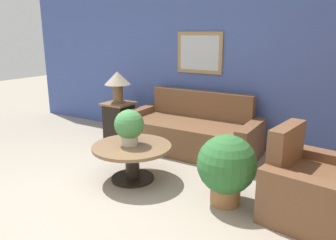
{
  "coord_description": "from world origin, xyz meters",
  "views": [
    {
      "loc": [
        2.47,
        -2.2,
        1.81
      ],
      "look_at": [
        0.12,
        1.65,
        0.63
      ],
      "focal_mm": 35.0,
      "sensor_mm": 36.0,
      "label": 1
    }
  ],
  "objects_px": {
    "couch_main": "(191,132)",
    "potted_plant_on_table": "(129,126)",
    "armchair": "(321,192)",
    "potted_plant_floor": "(226,167)",
    "coffee_table": "(132,155)",
    "table_lamp": "(118,81)",
    "side_table": "(119,120)"
  },
  "relations": [
    {
      "from": "couch_main",
      "to": "potted_plant_on_table",
      "type": "height_order",
      "value": "couch_main"
    },
    {
      "from": "armchair",
      "to": "couch_main",
      "type": "bearing_deg",
      "value": 69.45
    },
    {
      "from": "armchair",
      "to": "potted_plant_floor",
      "type": "xyz_separation_m",
      "value": [
        -0.92,
        -0.2,
        0.14
      ]
    },
    {
      "from": "potted_plant_on_table",
      "to": "potted_plant_floor",
      "type": "relative_size",
      "value": 0.58
    },
    {
      "from": "coffee_table",
      "to": "potted_plant_floor",
      "type": "distance_m",
      "value": 1.25
    },
    {
      "from": "table_lamp",
      "to": "potted_plant_floor",
      "type": "bearing_deg",
      "value": -26.37
    },
    {
      "from": "potted_plant_on_table",
      "to": "potted_plant_floor",
      "type": "bearing_deg",
      "value": 1.47
    },
    {
      "from": "couch_main",
      "to": "side_table",
      "type": "xyz_separation_m",
      "value": [
        -1.42,
        -0.07,
        0.03
      ]
    },
    {
      "from": "coffee_table",
      "to": "table_lamp",
      "type": "height_order",
      "value": "table_lamp"
    },
    {
      "from": "side_table",
      "to": "couch_main",
      "type": "bearing_deg",
      "value": 2.82
    },
    {
      "from": "coffee_table",
      "to": "potted_plant_on_table",
      "type": "distance_m",
      "value": 0.37
    },
    {
      "from": "armchair",
      "to": "coffee_table",
      "type": "distance_m",
      "value": 2.18
    },
    {
      "from": "couch_main",
      "to": "coffee_table",
      "type": "distance_m",
      "value": 1.37
    },
    {
      "from": "potted_plant_on_table",
      "to": "potted_plant_floor",
      "type": "xyz_separation_m",
      "value": [
        1.28,
        0.03,
        -0.27
      ]
    },
    {
      "from": "couch_main",
      "to": "table_lamp",
      "type": "height_order",
      "value": "table_lamp"
    },
    {
      "from": "table_lamp",
      "to": "potted_plant_on_table",
      "type": "relative_size",
      "value": 1.22
    },
    {
      "from": "couch_main",
      "to": "table_lamp",
      "type": "bearing_deg",
      "value": -177.18
    },
    {
      "from": "coffee_table",
      "to": "table_lamp",
      "type": "xyz_separation_m",
      "value": [
        -1.29,
        1.3,
        0.69
      ]
    },
    {
      "from": "side_table",
      "to": "potted_plant_on_table",
      "type": "height_order",
      "value": "potted_plant_on_table"
    },
    {
      "from": "coffee_table",
      "to": "potted_plant_on_table",
      "type": "relative_size",
      "value": 2.21
    },
    {
      "from": "side_table",
      "to": "armchair",
      "type": "bearing_deg",
      "value": -16.93
    },
    {
      "from": "coffee_table",
      "to": "side_table",
      "type": "bearing_deg",
      "value": 134.85
    },
    {
      "from": "potted_plant_floor",
      "to": "armchair",
      "type": "bearing_deg",
      "value": 12.51
    },
    {
      "from": "couch_main",
      "to": "potted_plant_on_table",
      "type": "xyz_separation_m",
      "value": [
        -0.17,
        -1.36,
        0.41
      ]
    },
    {
      "from": "side_table",
      "to": "table_lamp",
      "type": "bearing_deg",
      "value": 0.0
    },
    {
      "from": "coffee_table",
      "to": "side_table",
      "type": "distance_m",
      "value": 1.83
    },
    {
      "from": "armchair",
      "to": "table_lamp",
      "type": "bearing_deg",
      "value": 81.41
    },
    {
      "from": "couch_main",
      "to": "potted_plant_floor",
      "type": "xyz_separation_m",
      "value": [
        1.11,
        -1.33,
        0.13
      ]
    },
    {
      "from": "coffee_table",
      "to": "side_table",
      "type": "height_order",
      "value": "side_table"
    },
    {
      "from": "couch_main",
      "to": "side_table",
      "type": "bearing_deg",
      "value": -177.18
    },
    {
      "from": "potted_plant_on_table",
      "to": "armchair",
      "type": "bearing_deg",
      "value": 6.15
    },
    {
      "from": "potted_plant_on_table",
      "to": "couch_main",
      "type": "bearing_deg",
      "value": 82.86
    }
  ]
}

